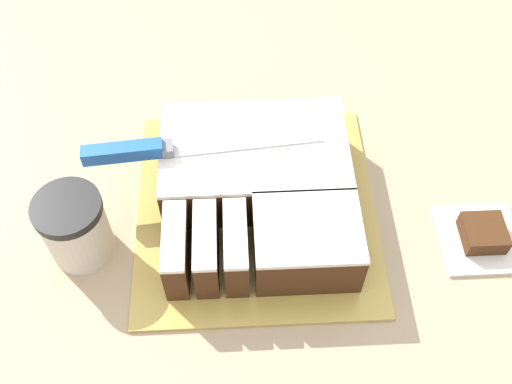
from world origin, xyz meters
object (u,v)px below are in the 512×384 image
at_px(knife, 151,150).
at_px(coffee_cup, 75,228).
at_px(cake_board, 256,209).
at_px(brownie, 483,233).
at_px(cake, 259,189).

distance_m(knife, coffee_cup, 0.15).
xyz_separation_m(cake_board, brownie, (0.32, -0.07, 0.02)).
bearing_deg(brownie, cake_board, 168.18).
bearing_deg(brownie, cake, 167.09).
bearing_deg(cake_board, coffee_cup, -167.85).
relative_size(cake_board, coffee_cup, 3.36).
bearing_deg(coffee_cup, cake, 13.06).
height_order(cake_board, cake, cake).
height_order(cake_board, coffee_cup, coffee_cup).
height_order(cake_board, knife, knife).
distance_m(cake_board, coffee_cup, 0.26).
xyz_separation_m(knife, brownie, (0.47, -0.11, -0.08)).
relative_size(coffee_cup, brownie, 1.89).
xyz_separation_m(cake_board, coffee_cup, (-0.25, -0.05, 0.05)).
bearing_deg(cake_board, brownie, -11.82).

